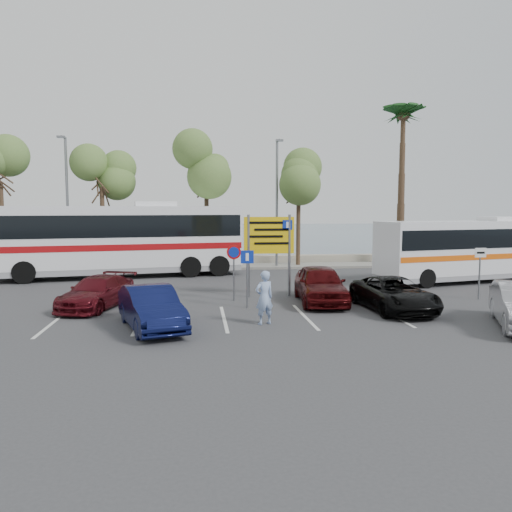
{
  "coord_description": "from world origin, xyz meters",
  "views": [
    {
      "loc": [
        -2.1,
        -18.26,
        3.87
      ],
      "look_at": [
        0.4,
        3.0,
        1.82
      ],
      "focal_mm": 35.0,
      "sensor_mm": 36.0,
      "label": 1
    }
  ],
  "objects": [
    {
      "name": "suv_black",
      "position": [
        5.28,
        -0.33,
        0.63
      ],
      "size": [
        2.36,
        4.66,
        1.26
      ],
      "primitive_type": "imported",
      "rotation": [
        0.0,
        0.0,
        0.06
      ],
      "color": "black",
      "rests_on": "ground"
    },
    {
      "name": "tree_far_left",
      "position": [
        -14.0,
        14.0,
        6.33
      ],
      "size": [
        3.2,
        3.2,
        7.6
      ],
      "color": "#382619",
      "rests_on": "kerb_strip"
    },
    {
      "name": "tree_right",
      "position": [
        4.5,
        14.0,
        6.17
      ],
      "size": [
        3.2,
        3.2,
        7.4
      ],
      "color": "#382619",
      "rests_on": "kerb_strip"
    },
    {
      "name": "tree_mid",
      "position": [
        -1.5,
        14.0,
        6.65
      ],
      "size": [
        3.2,
        3.2,
        8.0
      ],
      "color": "#382619",
      "rests_on": "kerb_strip"
    },
    {
      "name": "sign_parking",
      "position": [
        -0.2,
        0.79,
        1.47
      ],
      "size": [
        0.5,
        0.07,
        2.25
      ],
      "color": "slate",
      "rests_on": "ground"
    },
    {
      "name": "tree_left",
      "position": [
        -8.0,
        14.0,
        6.0
      ],
      "size": [
        3.2,
        3.2,
        7.2
      ],
      "color": "#382619",
      "rests_on": "kerb_strip"
    },
    {
      "name": "pedestrian_near",
      "position": [
        0.09,
        -2.0,
        0.9
      ],
      "size": [
        0.77,
        0.64,
        1.81
      ],
      "primitive_type": "imported",
      "rotation": [
        0.0,
        0.0,
        3.51
      ],
      "color": "#90A7D1",
      "rests_on": "ground"
    },
    {
      "name": "seawall",
      "position": [
        0.0,
        16.0,
        0.3
      ],
      "size": [
        48.0,
        0.8,
        0.6
      ],
      "primitive_type": "cube",
      "color": "#AB9E89",
      "rests_on": "ground"
    },
    {
      "name": "car_maroon",
      "position": [
        -6.0,
        1.5,
        0.61
      ],
      "size": [
        2.92,
        4.55,
        1.23
      ],
      "primitive_type": "imported",
      "rotation": [
        0.0,
        0.0,
        -0.31
      ],
      "color": "#530D15",
      "rests_on": "ground"
    },
    {
      "name": "ground",
      "position": [
        0.0,
        0.0,
        0.0
      ],
      "size": [
        120.0,
        120.0,
        0.0
      ],
      "primitive_type": "plane",
      "color": "#37373A",
      "rests_on": "ground"
    },
    {
      "name": "sea",
      "position": [
        0.0,
        60.0,
        0.01
      ],
      "size": [
        140.0,
        140.0,
        0.0
      ],
      "primitive_type": "plane",
      "color": "#405367",
      "rests_on": "ground"
    },
    {
      "name": "palm_tree",
      "position": [
        11.5,
        14.0,
        9.87
      ],
      "size": [
        4.8,
        4.8,
        11.2
      ],
      "color": "#382619",
      "rests_on": "kerb_strip"
    },
    {
      "name": "street_lamp_right",
      "position": [
        3.0,
        13.52,
        4.6
      ],
      "size": [
        0.45,
        1.15,
        8.01
      ],
      "color": "slate",
      "rests_on": "kerb_strip"
    },
    {
      "name": "car_red",
      "position": [
        2.88,
        1.5,
        0.78
      ],
      "size": [
        2.2,
        4.69,
        1.55
      ],
      "primitive_type": "imported",
      "rotation": [
        0.0,
        0.0,
        -0.08
      ],
      "color": "#43090B",
      "rests_on": "ground"
    },
    {
      "name": "car_blue",
      "position": [
        -3.6,
        -2.21,
        0.69
      ],
      "size": [
        2.64,
        4.41,
        1.37
      ],
      "primitive_type": "imported",
      "rotation": [
        0.0,
        0.0,
        0.31
      ],
      "color": "#0E1441",
      "rests_on": "ground"
    },
    {
      "name": "sign_taxi",
      "position": [
        9.8,
        1.49,
        1.42
      ],
      "size": [
        0.5,
        0.07,
        2.2
      ],
      "color": "slate",
      "rests_on": "ground"
    },
    {
      "name": "street_lamp_left",
      "position": [
        -10.0,
        13.52,
        4.6
      ],
      "size": [
        0.45,
        1.15,
        8.01
      ],
      "color": "slate",
      "rests_on": "kerb_strip"
    },
    {
      "name": "sign_no_stop",
      "position": [
        -0.6,
        2.38,
        1.58
      ],
      "size": [
        0.6,
        0.08,
        2.35
      ],
      "color": "slate",
      "rests_on": "ground"
    },
    {
      "name": "pedestrian_far",
      "position": [
        11.0,
        6.5,
        0.86
      ],
      "size": [
        1.01,
        1.06,
        1.72
      ],
      "primitive_type": "imported",
      "rotation": [
        0.0,
        0.0,
        2.18
      ],
      "color": "#353A50",
      "rests_on": "ground"
    },
    {
      "name": "direction_sign",
      "position": [
        1.0,
        3.2,
        2.43
      ],
      "size": [
        2.2,
        0.12,
        3.6
      ],
      "color": "slate",
      "rests_on": "ground"
    },
    {
      "name": "coach_bus_right",
      "position": [
        12.46,
        6.5,
        1.59
      ],
      "size": [
        11.24,
        4.72,
        3.43
      ],
      "color": "white",
      "rests_on": "ground"
    },
    {
      "name": "coach_bus_left",
      "position": [
        -6.5,
        10.5,
        1.97
      ],
      "size": [
        13.95,
        5.21,
        4.26
      ],
      "color": "white",
      "rests_on": "ground"
    },
    {
      "name": "lane_markings",
      "position": [
        -1.14,
        -1.0,
        0.0
      ],
      "size": [
        12.02,
        4.2,
        0.01
      ],
      "primitive_type": null,
      "color": "silver",
      "rests_on": "ground"
    },
    {
      "name": "kerb_strip",
      "position": [
        0.0,
        14.0,
        0.07
      ],
      "size": [
        44.0,
        2.4,
        0.15
      ],
      "primitive_type": "cube",
      "color": "gray",
      "rests_on": "ground"
    }
  ]
}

